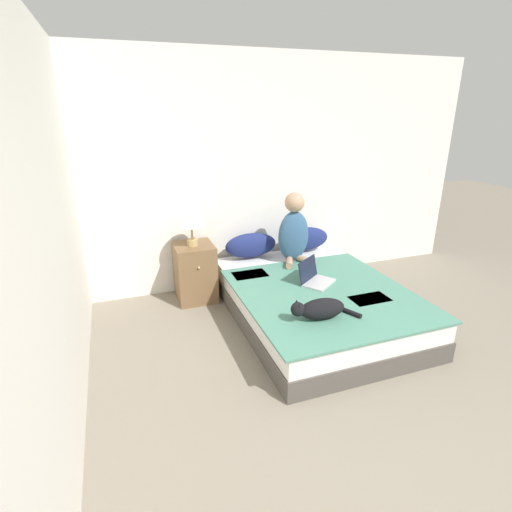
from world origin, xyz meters
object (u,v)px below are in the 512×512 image
(pillow_far, at_px, (305,239))
(cat_tabby, at_px, (320,309))
(laptop_open, at_px, (315,278))
(table_lamp, at_px, (191,219))
(pillow_near, at_px, (251,245))
(nightstand, at_px, (195,272))
(bed, at_px, (314,302))
(person_sitting, at_px, (294,231))

(pillow_far, bearing_deg, cat_tabby, -112.09)
(pillow_far, relative_size, laptop_open, 1.43)
(cat_tabby, height_order, table_lamp, table_lamp)
(pillow_near, xyz_separation_m, nightstand, (-0.67, -0.08, -0.20))
(pillow_far, relative_size, cat_tabby, 1.02)
(nightstand, height_order, table_lamp, table_lamp)
(pillow_near, xyz_separation_m, pillow_far, (0.67, 0.00, 0.00))
(cat_tabby, distance_m, laptop_open, 0.71)
(bed, xyz_separation_m, table_lamp, (-1.02, 0.83, 0.72))
(pillow_near, distance_m, cat_tabby, 1.53)
(pillow_far, height_order, table_lamp, table_lamp)
(cat_tabby, relative_size, nightstand, 0.94)
(pillow_far, distance_m, person_sitting, 0.43)
(pillow_near, height_order, nightstand, pillow_near)
(pillow_near, xyz_separation_m, cat_tabby, (0.05, -1.53, -0.05))
(bed, distance_m, pillow_far, 1.04)
(pillow_far, xyz_separation_m, table_lamp, (-1.35, -0.10, 0.39))
(bed, bearing_deg, laptop_open, 63.56)
(pillow_far, xyz_separation_m, laptop_open, (-0.32, -0.89, -0.09))
(bed, bearing_deg, person_sitting, 84.21)
(person_sitting, bearing_deg, table_lamp, 171.05)
(person_sitting, distance_m, nightstand, 1.16)
(cat_tabby, relative_size, table_lamp, 1.52)
(pillow_near, bearing_deg, bed, -69.90)
(laptop_open, xyz_separation_m, nightstand, (-1.02, 0.81, -0.11))
(cat_tabby, bearing_deg, table_lamp, -58.68)
(bed, bearing_deg, pillow_far, 69.89)
(pillow_near, height_order, person_sitting, person_sitting)
(laptop_open, bearing_deg, table_lamp, 106.65)
(person_sitting, distance_m, laptop_open, 0.69)
(pillow_far, relative_size, person_sitting, 0.78)
(cat_tabby, xyz_separation_m, nightstand, (-0.72, 1.45, -0.15))
(laptop_open, distance_m, nightstand, 1.31)
(pillow_near, relative_size, laptop_open, 1.43)
(laptop_open, relative_size, table_lamp, 1.09)
(pillow_near, bearing_deg, pillow_far, 0.00)
(pillow_near, xyz_separation_m, laptop_open, (0.35, -0.89, -0.09))
(person_sitting, bearing_deg, pillow_far, 44.51)
(nightstand, bearing_deg, laptop_open, -38.51)
(person_sitting, relative_size, table_lamp, 1.99)
(nightstand, xyz_separation_m, table_lamp, (-0.01, -0.02, 0.60))
(pillow_near, distance_m, person_sitting, 0.53)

